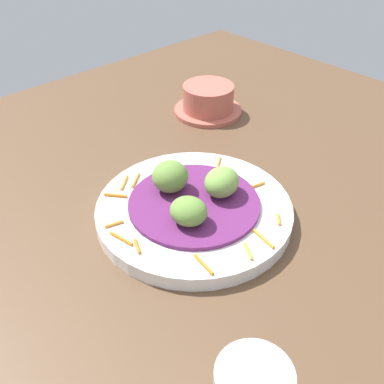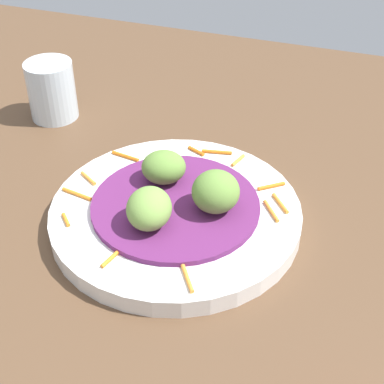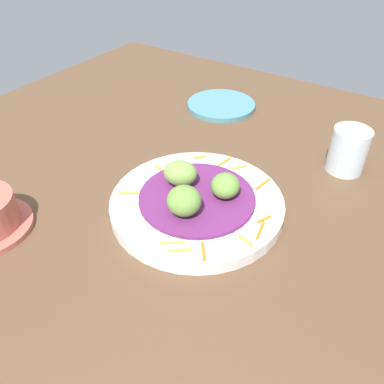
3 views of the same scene
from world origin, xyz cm
name	(u,v)px [view 3 (image 3 of 3)]	position (x,y,z in cm)	size (l,w,h in cm)	color
table_surface	(172,197)	(0.00, 0.00, 1.00)	(110.00, 110.00, 2.00)	brown
main_plate	(197,204)	(1.26, 5.66, 2.99)	(26.13, 26.13, 1.98)	white
cabbage_bed	(197,197)	(1.26, 5.66, 4.28)	(17.46, 17.46, 0.60)	#60235B
carrot_garnish	(210,202)	(1.00, 7.85, 4.18)	(23.78, 22.33, 0.40)	orange
guac_scoop_left	(184,201)	(5.38, 6.19, 6.72)	(4.87, 4.81, 4.27)	olive
guac_scoop_center	(225,186)	(-1.27, 8.96, 6.31)	(4.28, 4.74, 3.45)	olive
guac_scoop_right	(182,172)	(-0.35, 1.82, 6.49)	(4.43, 5.21, 3.82)	#759E47
side_plate_small	(221,105)	(-30.83, -8.79, 2.53)	(14.92, 14.92, 1.06)	teal
water_glass	(348,150)	(-21.79, 21.05, 5.86)	(6.25, 6.25, 7.73)	silver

